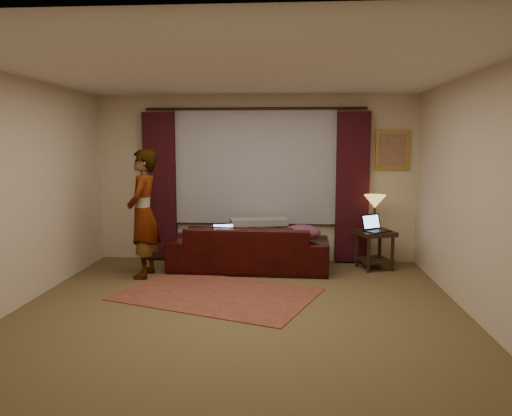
% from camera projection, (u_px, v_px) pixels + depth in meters
% --- Properties ---
extents(floor, '(5.00, 5.00, 0.01)m').
position_uv_depth(floor, '(239.00, 311.00, 5.54)').
color(floor, brown).
rests_on(floor, ground).
extents(ceiling, '(5.00, 5.00, 0.02)m').
position_uv_depth(ceiling, '(238.00, 71.00, 5.21)').
color(ceiling, silver).
rests_on(ceiling, ground).
extents(wall_back, '(5.00, 0.02, 2.60)m').
position_uv_depth(wall_back, '(255.00, 179.00, 7.85)').
color(wall_back, beige).
rests_on(wall_back, ground).
extents(wall_front, '(5.00, 0.02, 2.60)m').
position_uv_depth(wall_front, '(194.00, 237.00, 2.90)').
color(wall_front, beige).
rests_on(wall_front, ground).
extents(wall_left, '(0.02, 5.00, 2.60)m').
position_uv_depth(wall_left, '(16.00, 193.00, 5.55)').
color(wall_left, beige).
rests_on(wall_left, ground).
extents(wall_right, '(0.02, 5.00, 2.60)m').
position_uv_depth(wall_right, '(477.00, 196.00, 5.20)').
color(wall_right, beige).
rests_on(wall_right, ground).
extents(sheer_curtain, '(2.50, 0.05, 1.80)m').
position_uv_depth(sheer_curtain, '(255.00, 166.00, 7.77)').
color(sheer_curtain, '#9B9AA2').
rests_on(sheer_curtain, wall_back).
extents(drape_left, '(0.50, 0.14, 2.30)m').
position_uv_depth(drape_left, '(160.00, 186.00, 7.86)').
color(drape_left, black).
rests_on(drape_left, floor).
extents(drape_right, '(0.50, 0.14, 2.30)m').
position_uv_depth(drape_right, '(352.00, 187.00, 7.65)').
color(drape_right, black).
rests_on(drape_right, floor).
extents(curtain_rod, '(0.04, 0.04, 3.40)m').
position_uv_depth(curtain_rod, '(255.00, 109.00, 7.61)').
color(curtain_rod, black).
rests_on(curtain_rod, wall_back).
extents(picture_frame, '(0.50, 0.04, 0.60)m').
position_uv_depth(picture_frame, '(392.00, 150.00, 7.62)').
color(picture_frame, '#B78E3B').
rests_on(picture_frame, wall_back).
extents(sofa, '(2.34, 1.07, 0.93)m').
position_uv_depth(sofa, '(249.00, 238.00, 7.31)').
color(sofa, black).
rests_on(sofa, floor).
extents(throw_blanket, '(0.90, 0.52, 0.10)m').
position_uv_depth(throw_blanket, '(259.00, 205.00, 7.44)').
color(throw_blanket, gray).
rests_on(throw_blanket, sofa).
extents(clothing_pile, '(0.58, 0.48, 0.22)m').
position_uv_depth(clothing_pile, '(302.00, 233.00, 7.12)').
color(clothing_pile, brown).
rests_on(clothing_pile, sofa).
extents(laptop_sofa, '(0.40, 0.42, 0.23)m').
position_uv_depth(laptop_sofa, '(224.00, 233.00, 7.11)').
color(laptop_sofa, black).
rests_on(laptop_sofa, sofa).
extents(area_rug, '(2.68, 2.23, 0.01)m').
position_uv_depth(area_rug, '(217.00, 294.00, 6.13)').
color(area_rug, brown).
rests_on(area_rug, floor).
extents(end_table, '(0.63, 0.63, 0.58)m').
position_uv_depth(end_table, '(374.00, 250.00, 7.38)').
color(end_table, black).
rests_on(end_table, floor).
extents(tiffany_lamp, '(0.41, 0.41, 0.52)m').
position_uv_depth(tiffany_lamp, '(375.00, 212.00, 7.42)').
color(tiffany_lamp, '#A1824D').
rests_on(tiffany_lamp, end_table).
extents(laptop_table, '(0.49, 0.50, 0.25)m').
position_uv_depth(laptop_table, '(377.00, 223.00, 7.24)').
color(laptop_table, black).
rests_on(laptop_table, end_table).
extents(person, '(0.53, 0.53, 1.77)m').
position_uv_depth(person, '(143.00, 214.00, 6.88)').
color(person, gray).
rests_on(person, floor).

